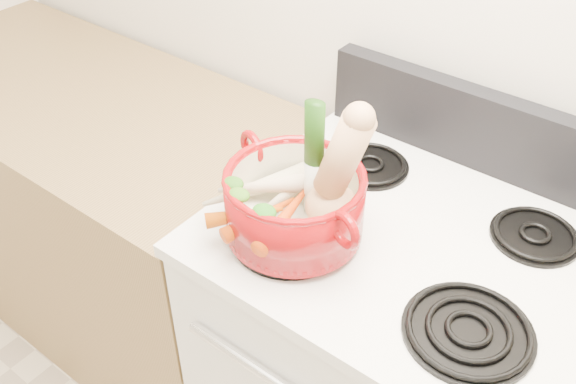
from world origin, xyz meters
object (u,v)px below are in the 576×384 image
Objects in this scene: leek at (314,157)px; dutch_oven at (294,204)px; stove_body at (390,383)px; squash at (343,175)px.

dutch_oven is at bearing -113.78° from leek.
stove_body is 3.55× the size of squash.
squash is 0.08m from leek.
leek is at bearing 159.88° from squash.
stove_body is 0.69m from leek.
leek reaches higher than dutch_oven.
stove_body is at bearing 55.73° from dutch_oven.
stove_body is 0.62m from dutch_oven.
squash is 1.02× the size of leek.
dutch_oven is 1.03× the size of squash.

